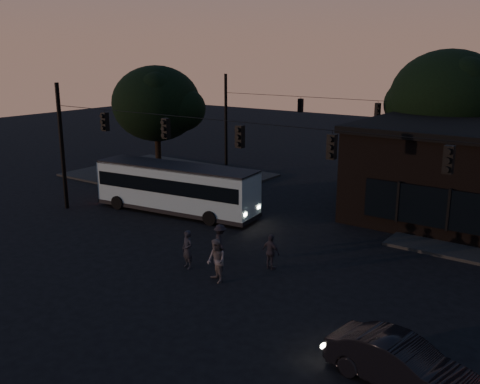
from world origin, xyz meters
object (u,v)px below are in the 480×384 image
Objects in this scene: bus at (176,186)px; pedestrian_a at (187,249)px; pedestrian_b at (216,261)px; car at (401,363)px; pedestrian_c at (271,252)px; pedestrian_d at (220,241)px.

bus reaches higher than pedestrian_a.
pedestrian_a is at bearing -164.12° from pedestrian_b.
pedestrian_c is at bearing 64.11° from car.
car is 11.15m from pedestrian_d.
pedestrian_b is at bearing 81.18° from car.
pedestrian_c reaches higher than car.
bus reaches higher than pedestrian_c.
bus is 18.91m from car.
pedestrian_a is 3.64m from pedestrian_c.
pedestrian_c is at bearing 48.13° from pedestrian_a.
pedestrian_a is 1.07× the size of pedestrian_d.
pedestrian_d is at bearing -39.86° from bus.
bus is 5.66× the size of pedestrian_b.
pedestrian_a is at bearing -51.51° from bus.
bus is 6.56× the size of pedestrian_c.
pedestrian_d is (-2.57, -0.27, 0.01)m from pedestrian_c.
car is 9.00m from pedestrian_b.
pedestrian_d is (6.56, -4.19, -0.80)m from bus.
car is at bearing 155.66° from pedestrian_c.
car is 10.96m from pedestrian_a.
pedestrian_c is (3.02, 2.03, -0.07)m from pedestrian_a.
bus is at bearing 6.63° from pedestrian_d.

